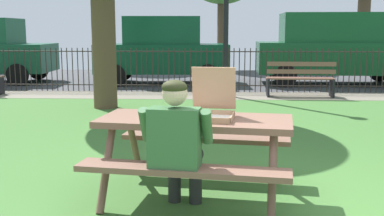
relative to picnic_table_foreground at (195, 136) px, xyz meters
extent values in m
cube|color=#447434|center=(0.70, 1.57, -0.61)|extent=(28.00, 12.49, 0.02)
cube|color=gray|center=(0.70, 7.12, -0.60)|extent=(28.00, 1.40, 0.01)
cube|color=#424247|center=(0.70, 11.19, -0.60)|extent=(28.00, 6.75, 0.01)
cube|color=brown|center=(0.00, 0.00, 0.14)|extent=(1.89, 1.01, 0.06)
cube|color=brown|center=(-0.09, -0.59, -0.16)|extent=(1.82, 0.54, 0.05)
cube|color=brown|center=(0.09, 0.59, -0.16)|extent=(1.82, 0.54, 0.05)
cylinder|color=brown|center=(-0.79, -0.30, -0.24)|extent=(0.13, 0.44, 0.74)
cylinder|color=brown|center=(-0.67, 0.52, -0.24)|extent=(0.13, 0.44, 0.74)
cylinder|color=brown|center=(0.67, -0.52, -0.24)|extent=(0.13, 0.44, 0.74)
cylinder|color=brown|center=(0.79, 0.30, -0.24)|extent=(0.13, 0.44, 0.74)
cube|color=tan|center=(0.14, -0.07, 0.18)|extent=(0.47, 0.47, 0.01)
cube|color=silver|center=(0.14, -0.07, 0.19)|extent=(0.43, 0.43, 0.00)
cube|color=tan|center=(0.12, -0.27, 0.21)|extent=(0.42, 0.07, 0.04)
cube|color=tan|center=(0.17, 0.13, 0.21)|extent=(0.42, 0.07, 0.04)
cube|color=tan|center=(-0.06, -0.04, 0.21)|extent=(0.07, 0.42, 0.04)
cube|color=tan|center=(0.35, -0.10, 0.21)|extent=(0.07, 0.42, 0.04)
cube|color=tan|center=(0.17, 0.15, 0.44)|extent=(0.43, 0.16, 0.41)
cylinder|color=#262626|center=(-0.19, -0.15, -0.38)|extent=(0.12, 0.12, 0.44)
cylinder|color=#262626|center=(-0.22, -0.36, -0.13)|extent=(0.21, 0.44, 0.15)
cylinder|color=#262626|center=(0.01, -0.18, -0.38)|extent=(0.12, 0.12, 0.44)
cylinder|color=#262626|center=(-0.02, -0.39, -0.13)|extent=(0.21, 0.44, 0.15)
cube|color=#386638|center=(-0.15, -0.58, 0.10)|extent=(0.45, 0.28, 0.52)
cylinder|color=#386638|center=(-0.40, -0.50, 0.21)|extent=(0.12, 0.22, 0.31)
cylinder|color=#386638|center=(0.12, -0.57, 0.21)|extent=(0.12, 0.22, 0.31)
sphere|color=beige|center=(-0.15, -0.56, 0.48)|extent=(0.21, 0.21, 0.21)
ellipsoid|color=#2F3218|center=(-0.15, -0.57, 0.53)|extent=(0.21, 0.20, 0.12)
cylinder|color=#2D2823|center=(0.70, 7.82, 0.45)|extent=(20.36, 0.03, 0.03)
cylinder|color=#2D2823|center=(0.70, 7.82, -0.43)|extent=(20.36, 0.03, 0.03)
cylinder|color=#2D2823|center=(-5.34, 7.82, -0.03)|extent=(0.02, 0.02, 1.13)
cylinder|color=#2D2823|center=(-5.20, 7.82, -0.03)|extent=(0.02, 0.02, 1.13)
cylinder|color=#2D2823|center=(-5.06, 7.82, -0.03)|extent=(0.02, 0.02, 1.13)
cylinder|color=#2D2823|center=(-4.92, 7.82, -0.03)|extent=(0.02, 0.02, 1.13)
cylinder|color=#2D2823|center=(-4.78, 7.82, -0.03)|extent=(0.02, 0.02, 1.13)
cylinder|color=#2D2823|center=(-4.64, 7.82, -0.03)|extent=(0.02, 0.02, 1.13)
cylinder|color=#2D2823|center=(-4.50, 7.82, -0.03)|extent=(0.02, 0.02, 1.13)
cylinder|color=#2D2823|center=(-4.36, 7.82, -0.03)|extent=(0.02, 0.02, 1.13)
cylinder|color=#2D2823|center=(-4.22, 7.82, -0.03)|extent=(0.02, 0.02, 1.13)
cylinder|color=#2D2823|center=(-4.08, 7.82, -0.03)|extent=(0.02, 0.02, 1.13)
cylinder|color=#2D2823|center=(-3.94, 7.82, -0.03)|extent=(0.02, 0.02, 1.13)
cylinder|color=#2D2823|center=(-3.80, 7.82, -0.03)|extent=(0.02, 0.02, 1.13)
cylinder|color=#2D2823|center=(-3.66, 7.82, -0.03)|extent=(0.02, 0.02, 1.13)
cylinder|color=#2D2823|center=(-3.52, 7.82, -0.03)|extent=(0.02, 0.02, 1.13)
cylinder|color=#2D2823|center=(-3.37, 7.82, -0.03)|extent=(0.02, 0.02, 1.13)
cylinder|color=#2D2823|center=(-3.23, 7.82, -0.03)|extent=(0.02, 0.02, 1.13)
cylinder|color=#2D2823|center=(-3.09, 7.82, -0.03)|extent=(0.02, 0.02, 1.13)
cylinder|color=#2D2823|center=(-2.95, 7.82, -0.03)|extent=(0.02, 0.02, 1.13)
cylinder|color=#2D2823|center=(-2.81, 7.82, -0.03)|extent=(0.02, 0.02, 1.13)
cylinder|color=#2D2823|center=(-2.67, 7.82, -0.03)|extent=(0.02, 0.02, 1.13)
cylinder|color=#2D2823|center=(-2.53, 7.82, -0.03)|extent=(0.02, 0.02, 1.13)
cylinder|color=#2D2823|center=(-2.39, 7.82, -0.03)|extent=(0.02, 0.02, 1.13)
cylinder|color=#2D2823|center=(-2.25, 7.82, -0.03)|extent=(0.02, 0.02, 1.13)
cylinder|color=#2D2823|center=(-2.11, 7.82, -0.03)|extent=(0.02, 0.02, 1.13)
cylinder|color=#2D2823|center=(-1.97, 7.82, -0.03)|extent=(0.02, 0.02, 1.13)
cylinder|color=#2D2823|center=(-1.83, 7.82, -0.03)|extent=(0.02, 0.02, 1.13)
cylinder|color=#2D2823|center=(-1.69, 7.82, -0.03)|extent=(0.02, 0.02, 1.13)
cylinder|color=#2D2823|center=(-1.55, 7.82, -0.03)|extent=(0.02, 0.02, 1.13)
cylinder|color=#2D2823|center=(-1.41, 7.82, -0.03)|extent=(0.02, 0.02, 1.13)
cylinder|color=#2D2823|center=(-1.27, 7.82, -0.03)|extent=(0.02, 0.02, 1.13)
cylinder|color=#2D2823|center=(-1.13, 7.82, -0.03)|extent=(0.02, 0.02, 1.13)
cylinder|color=#2D2823|center=(-0.99, 7.82, -0.03)|extent=(0.02, 0.02, 1.13)
cylinder|color=#2D2823|center=(-0.85, 7.82, -0.03)|extent=(0.02, 0.02, 1.13)
cylinder|color=#2D2823|center=(-0.71, 7.82, -0.03)|extent=(0.02, 0.02, 1.13)
cylinder|color=#2D2823|center=(-0.57, 7.82, -0.03)|extent=(0.02, 0.02, 1.13)
cylinder|color=#2D2823|center=(-0.43, 7.82, -0.03)|extent=(0.02, 0.02, 1.13)
cylinder|color=#2D2823|center=(-0.29, 7.82, -0.03)|extent=(0.02, 0.02, 1.13)
cylinder|color=#2D2823|center=(-0.14, 7.82, -0.03)|extent=(0.02, 0.02, 1.13)
cylinder|color=#2D2823|center=(0.00, 7.82, -0.03)|extent=(0.02, 0.02, 1.13)
cylinder|color=#2D2823|center=(0.14, 7.82, -0.03)|extent=(0.02, 0.02, 1.13)
cylinder|color=#2D2823|center=(0.28, 7.82, -0.03)|extent=(0.02, 0.02, 1.13)
cylinder|color=#2D2823|center=(0.42, 7.82, -0.03)|extent=(0.02, 0.02, 1.13)
cylinder|color=#2D2823|center=(0.56, 7.82, -0.03)|extent=(0.02, 0.02, 1.13)
cylinder|color=#2D2823|center=(0.70, 7.82, -0.03)|extent=(0.02, 0.02, 1.13)
cylinder|color=#2D2823|center=(0.84, 7.82, -0.03)|extent=(0.02, 0.02, 1.13)
cylinder|color=#2D2823|center=(0.98, 7.82, -0.03)|extent=(0.02, 0.02, 1.13)
cylinder|color=#2D2823|center=(1.12, 7.82, -0.03)|extent=(0.02, 0.02, 1.13)
cylinder|color=#2D2823|center=(1.26, 7.82, -0.03)|extent=(0.02, 0.02, 1.13)
cylinder|color=#2D2823|center=(1.40, 7.82, -0.03)|extent=(0.02, 0.02, 1.13)
cylinder|color=#2D2823|center=(1.54, 7.82, -0.03)|extent=(0.02, 0.02, 1.13)
cylinder|color=#2D2823|center=(1.68, 7.82, -0.03)|extent=(0.02, 0.02, 1.13)
cylinder|color=#2D2823|center=(1.82, 7.82, -0.03)|extent=(0.02, 0.02, 1.13)
cylinder|color=#2D2823|center=(1.96, 7.82, -0.03)|extent=(0.02, 0.02, 1.13)
cylinder|color=#2D2823|center=(2.10, 7.82, -0.03)|extent=(0.02, 0.02, 1.13)
cylinder|color=#2D2823|center=(2.24, 7.82, -0.03)|extent=(0.02, 0.02, 1.13)
cylinder|color=#2D2823|center=(2.38, 7.82, -0.03)|extent=(0.02, 0.02, 1.13)
cylinder|color=#2D2823|center=(2.52, 7.82, -0.03)|extent=(0.02, 0.02, 1.13)
cylinder|color=#2D2823|center=(2.66, 7.82, -0.03)|extent=(0.02, 0.02, 1.13)
cylinder|color=#2D2823|center=(2.80, 7.82, -0.03)|extent=(0.02, 0.02, 1.13)
cylinder|color=#2D2823|center=(2.94, 7.82, -0.03)|extent=(0.02, 0.02, 1.13)
cylinder|color=#2D2823|center=(3.09, 7.82, -0.03)|extent=(0.02, 0.02, 1.13)
cylinder|color=#2D2823|center=(3.23, 7.82, -0.03)|extent=(0.02, 0.02, 1.13)
cylinder|color=#2D2823|center=(3.37, 7.82, -0.03)|extent=(0.02, 0.02, 1.13)
cylinder|color=#2D2823|center=(3.51, 7.82, -0.03)|extent=(0.02, 0.02, 1.13)
cylinder|color=#2D2823|center=(3.65, 7.82, -0.03)|extent=(0.02, 0.02, 1.13)
cylinder|color=#2D2823|center=(3.79, 7.82, -0.03)|extent=(0.02, 0.02, 1.13)
cylinder|color=#2D2823|center=(3.93, 7.82, -0.03)|extent=(0.02, 0.02, 1.13)
cylinder|color=#2D2823|center=(4.07, 7.82, -0.03)|extent=(0.02, 0.02, 1.13)
cylinder|color=#2D2823|center=(4.21, 7.82, -0.03)|extent=(0.02, 0.02, 1.13)
cylinder|color=#2D2823|center=(4.35, 7.82, -0.03)|extent=(0.02, 0.02, 1.13)
cylinder|color=#2D2823|center=(4.49, 7.82, -0.03)|extent=(0.02, 0.02, 1.13)
cube|color=black|center=(-5.12, 7.02, -0.38)|extent=(0.06, 0.44, 0.44)
cube|color=brown|center=(2.26, 7.19, -0.16)|extent=(1.60, 0.17, 0.04)
cube|color=brown|center=(2.26, 7.05, -0.16)|extent=(1.60, 0.17, 0.04)
cube|color=brown|center=(2.25, 6.91, -0.16)|extent=(1.60, 0.17, 0.04)
cube|color=brown|center=(2.25, 6.85, 0.02)|extent=(1.60, 0.12, 0.11)
cube|color=brown|center=(2.25, 6.85, 0.20)|extent=(1.60, 0.12, 0.11)
cube|color=black|center=(3.01, 6.97, -0.38)|extent=(0.07, 0.44, 0.44)
cube|color=black|center=(1.49, 7.03, -0.38)|extent=(0.07, 0.44, 0.44)
cylinder|color=black|center=(0.46, 7.08, 1.58)|extent=(0.12, 0.12, 4.35)
cylinder|color=brown|center=(-2.05, 5.19, 0.80)|extent=(0.48, 0.48, 2.80)
cube|color=#262D38|center=(-6.14, 9.77, 0.96)|extent=(0.09, 1.53, 0.65)
cylinder|color=black|center=(-5.46, 8.89, -0.28)|extent=(0.64, 0.13, 0.64)
cylinder|color=black|center=(-5.52, 10.69, -0.28)|extent=(0.64, 0.13, 0.64)
cube|color=#0D472C|center=(-1.35, 9.74, 0.16)|extent=(3.98, 1.91, 0.84)
cube|color=#0D472C|center=(-1.35, 9.74, 0.98)|extent=(2.27, 1.62, 0.80)
cube|color=#262D38|center=(-0.63, 9.78, 0.98)|extent=(0.11, 1.46, 0.68)
cylinder|color=black|center=(0.02, 8.95, -0.28)|extent=(0.64, 0.14, 0.64)
cylinder|color=black|center=(-0.06, 10.67, -0.28)|extent=(0.64, 0.14, 0.64)
cylinder|color=black|center=(-2.63, 8.82, -0.28)|extent=(0.64, 0.14, 0.64)
cylinder|color=black|center=(-2.71, 10.54, -0.28)|extent=(0.64, 0.14, 0.64)
cube|color=#135028|center=(3.78, 9.74, 0.19)|extent=(4.65, 1.97, 0.90)
cube|color=#135028|center=(3.78, 9.74, 1.06)|extent=(3.25, 1.71, 0.84)
cube|color=#262D38|center=(4.82, 9.71, 1.06)|extent=(0.09, 1.56, 0.71)
cylinder|color=black|center=(5.37, 10.62, -0.28)|extent=(0.64, 0.13, 0.64)
cylinder|color=black|center=(2.19, 8.87, -0.28)|extent=(0.64, 0.13, 0.64)
cylinder|color=black|center=(2.24, 10.71, -0.28)|extent=(0.64, 0.13, 0.64)
cylinder|color=brown|center=(-4.31, 15.63, 1.13)|extent=(0.30, 0.30, 3.45)
cylinder|color=brown|center=(0.52, 15.63, 0.85)|extent=(0.38, 0.38, 2.90)
cylinder|color=brown|center=(6.33, 15.63, 1.09)|extent=(0.51, 0.51, 3.37)
camera|label=1|loc=(0.17, -4.35, 0.99)|focal=44.03mm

